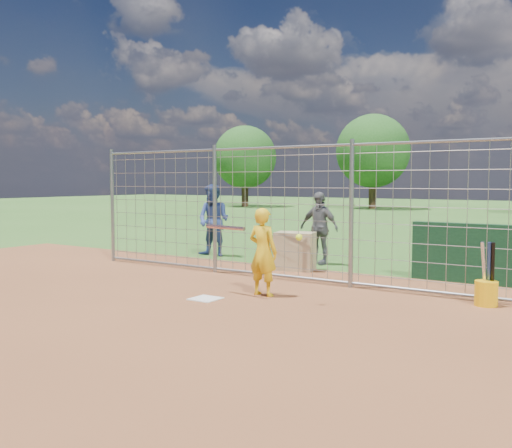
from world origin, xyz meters
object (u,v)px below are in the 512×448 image
Objects in this scene: batter at (263,252)px; bucket_with_bats at (486,290)px; bystander_b at (319,228)px; bystander_a at (214,220)px; equipment_bin at (295,251)px.

bucket_with_bats is (3.22, 1.20, -0.48)m from batter.
batter is 3.79m from bystander_b.
batter is 0.88× the size of bystander_b.
equipment_bin is (2.78, -0.80, -0.49)m from bystander_a.
bystander_a is at bearing 162.04° from bucket_with_bats.
bystander_b is at bearing 74.70° from equipment_bin.
batter is 5.03m from bystander_a.
bystander_b reaches higher than equipment_bin.
bystander_a is 1.84× the size of bucket_with_bats.
bystander_a reaches higher than bystander_b.
equipment_bin is at bearing -68.25° from batter.
batter is 3.47m from bucket_with_bats.
bystander_b is 2.04× the size of equipment_bin.
equipment_bin is 4.36m from bucket_with_bats.
bystander_a is 2.81m from bystander_b.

